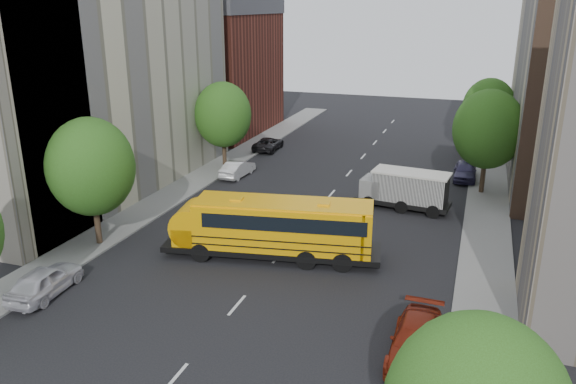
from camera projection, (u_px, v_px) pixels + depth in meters
The scene contains 18 objects.
ground at pixel (290, 243), 34.69m from camera, with size 120.00×120.00×0.00m, color black.
sidewalk_left at pixel (168, 197), 42.72m from camera, with size 3.00×80.00×0.12m, color slate.
sidewalk_right at pixel (486, 236), 35.58m from camera, with size 3.00×80.00×0.12m, color slate.
lane_markings at pixel (331, 194), 43.64m from camera, with size 0.15×64.00×0.01m, color silver.
building_left_cream at pixel (91, 60), 42.46m from camera, with size 10.00×26.00×20.00m, color beige.
building_left_redbrick at pixel (220, 74), 63.28m from camera, with size 10.00×15.00×13.00m, color maroon.
street_tree_1 at pixel (91, 167), 32.94m from camera, with size 5.12×5.12×7.90m.
street_tree_2 at pixel (223, 115), 49.10m from camera, with size 4.99×4.99×7.71m.
street_tree_4 at pixel (488, 129), 42.20m from camera, with size 5.25×5.25×8.10m.
street_tree_5 at pixel (489, 108), 53.06m from camera, with size 4.86×4.86×7.51m.
school_bus at pixel (269, 225), 32.19m from camera, with size 12.85×4.95×3.54m.
safari_truck at pixel (404, 189), 40.05m from camera, with size 6.83×3.13×2.83m.
parked_car_0 at pixel (45, 281), 28.32m from camera, with size 1.82×4.52×1.54m, color silver.
parked_car_1 at pixel (238, 169), 47.87m from camera, with size 1.46×4.18×1.38m, color silver.
parked_car_2 at pixel (268, 144), 56.56m from camera, with size 2.15×4.67×1.30m, color black.
parked_car_3 at pixel (417, 341), 23.32m from camera, with size 2.07×5.08×1.47m, color maroon.
parked_car_4 at pixel (465, 171), 47.01m from camera, with size 1.80×4.47×1.52m, color #39345C.
parked_car_5 at pixel (470, 143), 56.27m from camera, with size 1.68×4.82×1.59m, color gray.
Camera 1 is at (10.33, -30.15, 14.04)m, focal length 35.00 mm.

